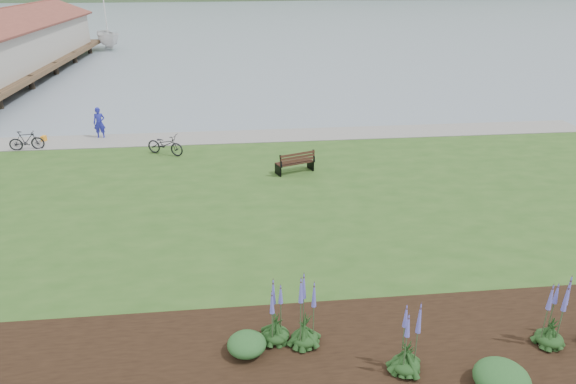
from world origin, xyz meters
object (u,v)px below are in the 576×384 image
at_px(park_bench, 296,162).
at_px(sailboat, 110,49).
at_px(bicycle_a, 165,144).
at_px(person, 99,120).

relative_size(park_bench, sailboat, 0.07).
xyz_separation_m(bicycle_a, sailboat, (-10.37, 38.56, -0.89)).
distance_m(park_bench, person, 10.97).
distance_m(person, bicycle_a, 4.62).
height_order(person, sailboat, sailboat).
bearing_deg(person, bicycle_a, -40.45).
distance_m(park_bench, sailboat, 44.54).
xyz_separation_m(park_bench, sailboat, (-16.05, 41.54, -0.89)).
xyz_separation_m(park_bench, bicycle_a, (-5.68, 2.98, -0.00)).
relative_size(bicycle_a, sailboat, 0.08).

